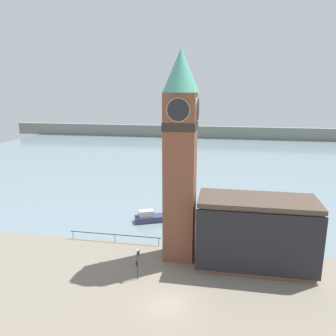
{
  "coord_description": "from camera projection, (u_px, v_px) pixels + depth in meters",
  "views": [
    {
      "loc": [
        4.86,
        -26.99,
        19.97
      ],
      "look_at": [
        -1.22,
        7.05,
        11.67
      ],
      "focal_mm": 35.0,
      "sensor_mm": 36.0,
      "label": 1
    }
  ],
  "objects": [
    {
      "name": "mooring_bollard_far",
      "position": [
        138.0,
        252.0,
        40.63
      ],
      "size": [
        0.26,
        0.26,
        0.65
      ],
      "color": "#2D2D33",
      "rests_on": "ground_plane"
    },
    {
      "name": "lamp_post",
      "position": [
        137.0,
        258.0,
        34.85
      ],
      "size": [
        0.32,
        0.32,
        3.56
      ],
      "color": "#2D2D33",
      "rests_on": "ground_plane"
    },
    {
      "name": "mooring_bollard_near",
      "position": [
        137.0,
        263.0,
        38.0
      ],
      "size": [
        0.25,
        0.25,
        0.65
      ],
      "color": "#2D2D33",
      "rests_on": "ground_plane"
    },
    {
      "name": "pier_railing",
      "position": [
        115.0,
        235.0,
        43.87
      ],
      "size": [
        12.65,
        0.08,
        1.09
      ],
      "color": "#232328",
      "rests_on": "ground_plane"
    },
    {
      "name": "far_shoreline",
      "position": [
        215.0,
        132.0,
        137.88
      ],
      "size": [
        180.0,
        3.0,
        5.0
      ],
      "color": "gray",
      "rests_on": "water"
    },
    {
      "name": "boat_near",
      "position": [
        151.0,
        217.0,
        50.78
      ],
      "size": [
        5.62,
        3.86,
        1.87
      ],
      "rotation": [
        0.0,
        0.0,
        0.41
      ],
      "color": "#333856",
      "rests_on": "water"
    },
    {
      "name": "water",
      "position": [
        209.0,
        157.0,
        100.18
      ],
      "size": [
        160.0,
        120.0,
        0.0
      ],
      "color": "gray",
      "rests_on": "ground_plane"
    },
    {
      "name": "pier_building",
      "position": [
        256.0,
        233.0,
        37.25
      ],
      "size": [
        13.23,
        6.01,
        8.18
      ],
      "color": "#935B42",
      "rests_on": "ground_plane"
    },
    {
      "name": "clock_tower",
      "position": [
        180.0,
        153.0,
        37.35
      ],
      "size": [
        4.06,
        4.06,
        24.32
      ],
      "color": "brown",
      "rests_on": "ground_plane"
    },
    {
      "name": "ground_plane",
      "position": [
        168.0,
        304.0,
        31.33
      ],
      "size": [
        160.0,
        160.0,
        0.0
      ],
      "primitive_type": "plane",
      "color": "gray"
    }
  ]
}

